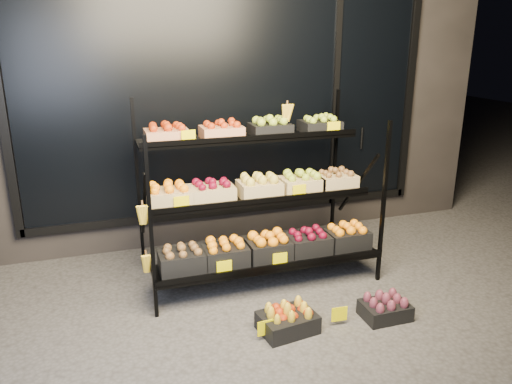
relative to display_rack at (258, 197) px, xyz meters
name	(u,v)px	position (x,y,z in m)	size (l,w,h in m)	color
ground	(282,307)	(0.02, -0.60, -0.79)	(24.00, 24.00, 0.00)	#514F4C
building	(208,73)	(0.02, 1.99, 0.96)	(6.00, 2.08, 3.50)	#2D2826
display_rack	(258,197)	(0.00, 0.00, 0.00)	(2.18, 1.02, 1.70)	black
tag_floor_a	(265,332)	(-0.27, -1.00, -0.73)	(0.13, 0.01, 0.12)	#E6D400
tag_floor_b	(339,319)	(0.34, -1.00, -0.73)	(0.13, 0.01, 0.12)	#E6D400
floor_crate_midleft	(288,320)	(-0.07, -0.94, -0.69)	(0.46, 0.37, 0.21)	black
floor_crate_midright	(291,317)	(-0.03, -0.90, -0.70)	(0.39, 0.32, 0.18)	tan
floor_crate_right	(385,307)	(0.75, -1.01, -0.70)	(0.37, 0.28, 0.19)	black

